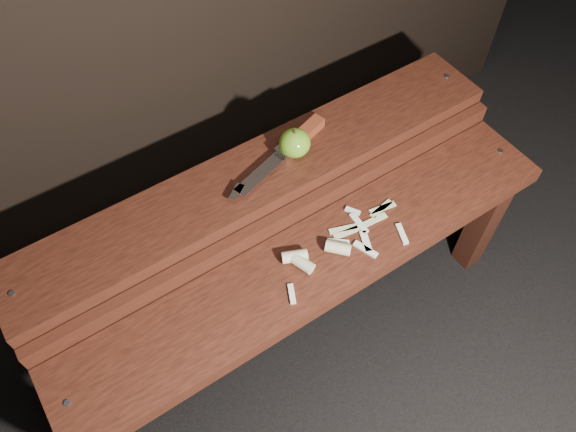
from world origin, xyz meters
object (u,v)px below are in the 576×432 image
bench_front_tier (318,277)px  knife (293,145)px  bench_rear_tier (263,194)px  apple (295,143)px

bench_front_tier → knife: size_ratio=3.97×
bench_front_tier → knife: knife is taller
bench_rear_tier → apple: (0.09, 0.00, 0.12)m
apple → knife: (0.00, 0.01, -0.02)m
bench_rear_tier → knife: size_ratio=3.97×
bench_front_tier → apple: (0.09, 0.23, 0.18)m
bench_front_tier → bench_rear_tier: 0.23m
knife → apple: bearing=-104.7°
apple → knife: size_ratio=0.25×
bench_rear_tier → apple: apple is taller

